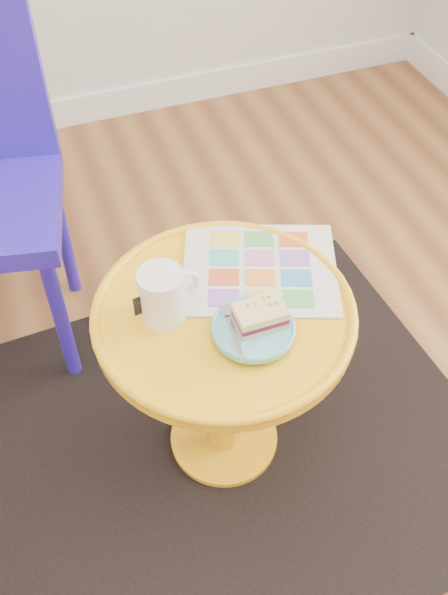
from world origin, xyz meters
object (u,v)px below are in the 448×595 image
object	(u,v)px
newspaper	(260,269)
plate	(253,329)
mug	(163,294)
side_table	(224,354)

from	to	relation	value
newspaper	plate	xyz separation A→B (m)	(-0.08, -0.16, 0.01)
mug	plate	xyz separation A→B (m)	(0.15, -0.11, -0.05)
side_table	newspaper	size ratio (longest dim) A/B	1.64
side_table	mug	size ratio (longest dim) A/B	4.18
side_table	mug	distance (m)	0.24
newspaper	mug	distance (m)	0.24
side_table	mug	world-z (taller)	mug
side_table	plate	world-z (taller)	plate
newspaper	mug	world-z (taller)	mug
mug	newspaper	bearing A→B (deg)	3.12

